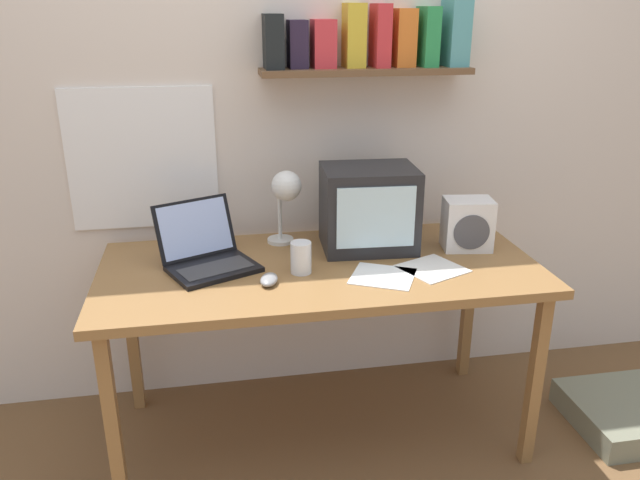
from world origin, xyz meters
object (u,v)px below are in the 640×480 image
Objects in this scene: open_notebook at (383,276)px; corner_desk at (320,280)px; desk_lamp at (286,192)px; computer_mouse at (269,280)px; space_heater at (467,224)px; juice_glass at (301,259)px; laptop at (206,251)px; floor_cushion at (626,413)px; crt_monitor at (369,208)px; printed_handout at (432,269)px.

corner_desk is at bearing 143.84° from open_notebook.
computer_mouse is at bearing -124.17° from desk_lamp.
space_heater is at bearing 28.11° from open_notebook.
open_notebook is at bearing -17.80° from juice_glass.
open_notebook is at bearing -43.55° from laptop.
corner_desk reaches higher than floor_cushion.
crt_monitor is 0.66m from laptop.
crt_monitor is at bearing 33.82° from corner_desk.
crt_monitor is at bearing -17.24° from laptop.
computer_mouse reaches higher than corner_desk.
laptop is 0.39m from desk_lamp.
laptop is 3.42× the size of juice_glass.
juice_glass reaches higher than floor_cushion.
open_notebook is at bearing -1.77° from computer_mouse.
desk_lamp reaches higher than floor_cushion.
computer_mouse reaches higher than open_notebook.
crt_monitor reaches higher than computer_mouse.
corner_desk is at bearing -33.59° from laptop.
space_heater reaches higher than corner_desk.
crt_monitor is 0.40m from space_heater.
desk_lamp is (0.32, 0.14, 0.17)m from laptop.
printed_handout is at bearing -36.86° from laptop.
floor_cushion is at bearing -4.80° from printed_handout.
floor_cushion is at bearing -8.33° from corner_desk.
laptop reaches higher than open_notebook.
crt_monitor is 3.23× the size of juice_glass.
juice_glass is 0.15m from computer_mouse.
juice_glass is 0.41× the size of open_notebook.
desk_lamp is at bearing 115.38° from corner_desk.
space_heater is (0.71, -0.14, -0.13)m from desk_lamp.
computer_mouse is at bearing -143.07° from crt_monitor.
crt_monitor is 0.95× the size of laptop.
corner_desk is at bearing -142.90° from crt_monitor.
laptop is at bearing 167.53° from printed_handout.
corner_desk is at bearing -81.63° from desk_lamp.
juice_glass is 0.49m from printed_handout.
floor_cushion is at bearing -33.07° from desk_lamp.
laptop is 1.89m from floor_cushion.
floor_cushion is at bearing -1.98° from computer_mouse.
space_heater is at bearing -24.48° from laptop.
computer_mouse is (0.22, -0.20, -0.04)m from laptop.
desk_lamp reaches higher than corner_desk.
desk_lamp is at bearing 147.20° from printed_handout.
open_notebook is at bearing -66.79° from desk_lamp.
floor_cushion is at bearing -14.36° from crt_monitor.
juice_glass is (0.02, -0.27, -0.18)m from desk_lamp.
laptop is at bearing 136.46° from computer_mouse.
juice_glass reaches higher than open_notebook.
computer_mouse is 0.41× the size of open_notebook.
space_heater is at bearing 10.24° from juice_glass.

